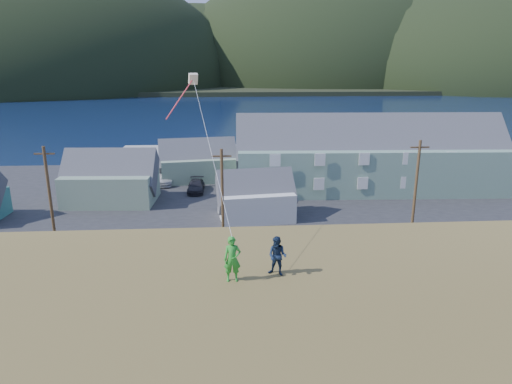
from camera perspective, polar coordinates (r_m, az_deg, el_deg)
ground at (r=38.05m, az=-1.92°, el=-7.92°), size 900.00×900.00×0.00m
grass_strip at (r=36.21m, az=-1.82°, el=-9.14°), size 110.00×8.00×0.10m
waterfront_lot at (r=54.00m, az=-2.53°, el=-0.50°), size 72.00×36.00×0.12m
wharf at (r=76.40m, az=-7.46°, el=4.64°), size 26.00×14.00×0.90m
far_shore at (r=365.02m, az=-3.73°, el=13.83°), size 900.00×320.00×2.00m
far_hills at (r=316.53m, az=2.95°, el=13.67°), size 760.00×265.00×143.00m
lodge at (r=57.36m, az=13.94°, el=4.47°), size 32.60×10.31×11.35m
shed_palegreen_near at (r=53.33m, az=-17.72°, el=1.55°), size 10.44×6.89×7.38m
shed_white at (r=45.75m, az=-0.05°, el=-0.57°), size 8.23×5.96×6.11m
shed_palegreen_far at (r=61.15m, az=-7.26°, el=3.84°), size 10.85×7.11×6.83m
utility_poles at (r=37.86m, az=-2.82°, el=-0.71°), size 30.51×0.24×9.07m
parked_cars at (r=57.83m, az=-9.76°, el=1.22°), size 20.85×13.23×1.57m
kite_flyer_green at (r=17.83m, az=-2.98°, el=-8.38°), size 0.67×0.44×1.83m
kite_flyer_navy at (r=18.34m, az=2.69°, el=-8.01°), size 0.97×0.89×1.62m
kite_rig at (r=24.57m, az=-8.05°, el=13.25°), size 1.55×4.58×10.40m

